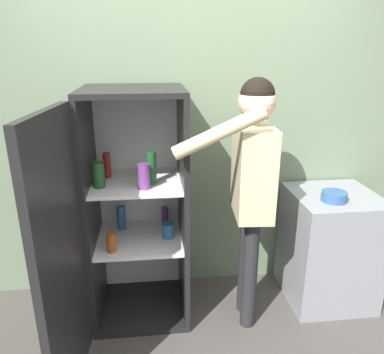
{
  "coord_description": "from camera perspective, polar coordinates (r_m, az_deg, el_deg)",
  "views": [
    {
      "loc": [
        -0.29,
        -1.85,
        1.93
      ],
      "look_at": [
        -0.01,
        0.61,
        1.07
      ],
      "focal_mm": 35.0,
      "sensor_mm": 36.0,
      "label": 1
    }
  ],
  "objects": [
    {
      "name": "counter",
      "position": [
        3.18,
        20.08,
        -9.93
      ],
      "size": [
        0.63,
        0.63,
        0.89
      ],
      "color": "gray",
      "rests_on": "ground_plane"
    },
    {
      "name": "refrigerator",
      "position": [
        2.61,
        -10.27,
        -5.71
      ],
      "size": [
        0.79,
        1.31,
        1.68
      ],
      "color": "black",
      "rests_on": "ground_plane"
    },
    {
      "name": "wall_back",
      "position": [
        2.92,
        -0.53,
        6.24
      ],
      "size": [
        7.0,
        0.06,
        2.55
      ],
      "color": "gray",
      "rests_on": "ground_plane"
    },
    {
      "name": "person",
      "position": [
        2.5,
        9.07,
        0.46
      ],
      "size": [
        0.68,
        0.55,
        1.76
      ],
      "color": "#262628",
      "rests_on": "ground_plane"
    },
    {
      "name": "bowl",
      "position": [
        2.86,
        20.83,
        -2.78
      ],
      "size": [
        0.18,
        0.18,
        0.07
      ],
      "color": "#335B8E",
      "rests_on": "counter"
    }
  ]
}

